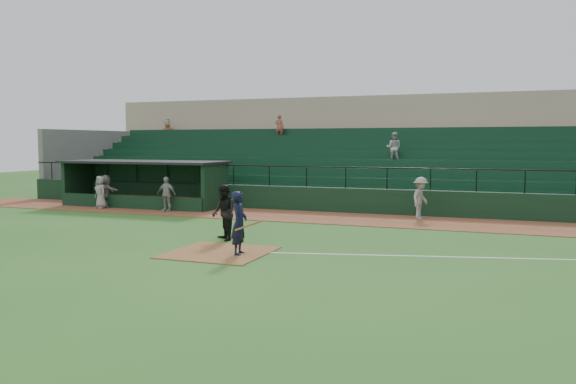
% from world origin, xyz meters
% --- Properties ---
extents(ground, '(90.00, 90.00, 0.00)m').
position_xyz_m(ground, '(0.00, 0.00, 0.00)').
color(ground, '#285B1D').
rests_on(ground, ground).
extents(warning_track, '(40.00, 4.00, 0.03)m').
position_xyz_m(warning_track, '(0.00, 8.00, 0.01)').
color(warning_track, brown).
rests_on(warning_track, ground).
extents(home_plate_dirt, '(3.00, 3.00, 0.03)m').
position_xyz_m(home_plate_dirt, '(0.00, -1.00, 0.01)').
color(home_plate_dirt, brown).
rests_on(home_plate_dirt, ground).
extents(foul_line, '(17.49, 4.44, 0.01)m').
position_xyz_m(foul_line, '(8.00, 1.20, 0.01)').
color(foul_line, white).
rests_on(foul_line, ground).
extents(stadium_structure, '(38.00, 13.08, 6.40)m').
position_xyz_m(stadium_structure, '(-0.00, 16.46, 2.30)').
color(stadium_structure, black).
rests_on(stadium_structure, ground).
extents(dugout, '(8.90, 3.20, 2.42)m').
position_xyz_m(dugout, '(-9.75, 9.56, 1.33)').
color(dugout, black).
rests_on(dugout, ground).
extents(batter_at_plate, '(1.08, 0.77, 1.94)m').
position_xyz_m(batter_at_plate, '(0.74, -1.08, 0.97)').
color(batter_at_plate, black).
rests_on(batter_at_plate, ground).
extents(umpire, '(1.20, 1.19, 1.95)m').
position_xyz_m(umpire, '(-0.89, 1.08, 0.98)').
color(umpire, black).
rests_on(umpire, ground).
extents(runner, '(0.98, 1.33, 1.85)m').
position_xyz_m(runner, '(4.73, 9.01, 0.95)').
color(runner, gray).
rests_on(runner, warning_track).
extents(dugout_player_a, '(1.01, 0.43, 1.71)m').
position_xyz_m(dugout_player_a, '(-7.26, 7.34, 0.88)').
color(dugout_player_a, '#A39E99').
rests_on(dugout_player_a, warning_track).
extents(dugout_player_b, '(0.96, 0.81, 1.67)m').
position_xyz_m(dugout_player_b, '(-11.14, 7.28, 0.86)').
color(dugout_player_b, gray).
rests_on(dugout_player_b, warning_track).
extents(dugout_player_c, '(1.65, 1.01, 1.70)m').
position_xyz_m(dugout_player_c, '(-11.21, 7.84, 0.88)').
color(dugout_player_c, gray).
rests_on(dugout_player_c, warning_track).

